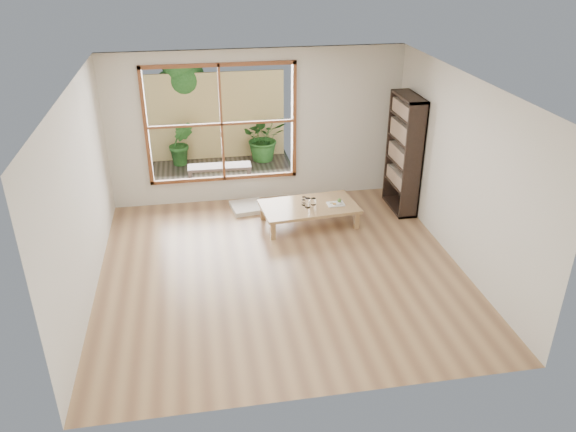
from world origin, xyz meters
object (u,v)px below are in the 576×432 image
(bookshelf, at_px, (404,154))
(food_tray, at_px, (336,203))
(low_table, at_px, (309,207))
(garden_bench, at_px, (219,168))

(bookshelf, bearing_deg, food_tray, -162.96)
(low_table, distance_m, bookshelf, 1.82)
(food_tray, bearing_deg, garden_bench, 131.51)
(garden_bench, bearing_deg, bookshelf, -25.61)
(food_tray, bearing_deg, bookshelf, 15.49)
(low_table, relative_size, bookshelf, 0.81)
(food_tray, bearing_deg, low_table, 172.84)
(low_table, distance_m, garden_bench, 2.26)
(garden_bench, bearing_deg, food_tray, -45.70)
(low_table, xyz_separation_m, garden_bench, (-1.31, 1.83, 0.04))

